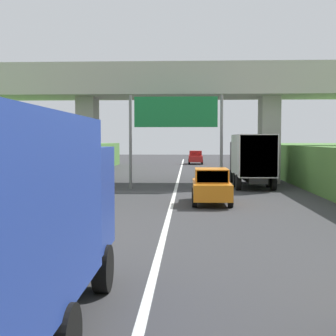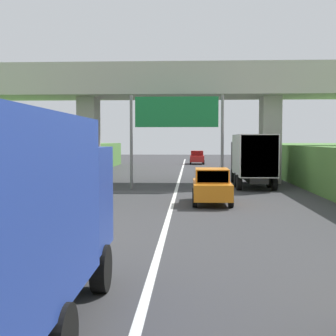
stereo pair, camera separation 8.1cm
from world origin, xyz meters
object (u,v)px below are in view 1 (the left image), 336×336
object	(u,v)px
truck_black	(251,157)
truck_white	(16,174)
construction_barrel_3	(12,202)
overhead_highway_sign	(176,119)
car_red	(195,157)
car_orange	(211,186)

from	to	relation	value
truck_black	truck_white	bearing A→B (deg)	-122.36
construction_barrel_3	overhead_highway_sign	bearing A→B (deg)	55.28
truck_white	car_red	xyz separation A→B (m)	(6.69, 44.64, -1.08)
overhead_highway_sign	car_red	distance (m)	31.03
car_orange	construction_barrel_3	bearing A→B (deg)	-160.74
truck_black	truck_white	xyz separation A→B (m)	(-9.92, -15.66, 0.00)
overhead_highway_sign	car_orange	xyz separation A→B (m)	(1.90, -6.70, -3.55)
truck_black	car_orange	size ratio (longest dim) A/B	1.78
overhead_highway_sign	car_red	size ratio (longest dim) A/B	1.44
car_red	overhead_highway_sign	bearing A→B (deg)	-93.17
overhead_highway_sign	construction_barrel_3	bearing A→B (deg)	-124.72
construction_barrel_3	car_red	bearing A→B (deg)	78.23
overhead_highway_sign	truck_white	size ratio (longest dim) A/B	0.81
truck_black	truck_white	world-z (taller)	same
overhead_highway_sign	truck_black	bearing A→B (deg)	20.11
car_red	car_orange	distance (m)	37.48
overhead_highway_sign	car_orange	bearing A→B (deg)	-74.15
car_red	construction_barrel_3	xyz separation A→B (m)	(-8.44, -40.50, -0.40)
car_orange	construction_barrel_3	size ratio (longest dim) A/B	4.56
overhead_highway_sign	car_red	bearing A→B (deg)	86.83
construction_barrel_3	truck_white	bearing A→B (deg)	-67.11
overhead_highway_sign	construction_barrel_3	distance (m)	12.46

